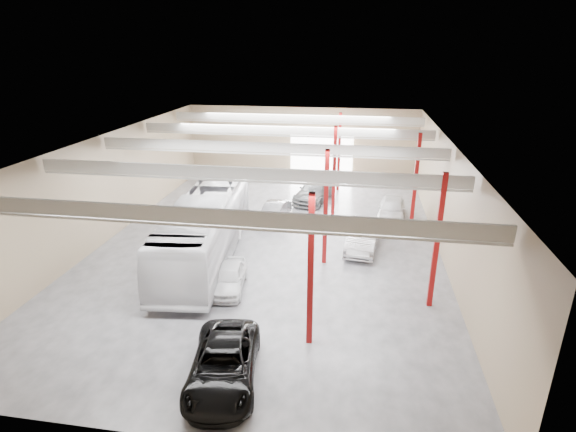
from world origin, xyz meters
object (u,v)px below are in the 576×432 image
(car_right_far, at_px, (392,209))
(car_right_near, at_px, (363,236))
(car_row_a, at_px, (229,277))
(car_row_b, at_px, (274,212))
(car_row_c, at_px, (315,191))
(black_sedan, at_px, (224,364))
(coach_bus, at_px, (206,227))

(car_right_far, bearing_deg, car_right_near, -103.84)
(car_row_a, xyz_separation_m, car_row_b, (0.50, 10.50, -0.01))
(car_right_far, bearing_deg, car_row_b, -162.97)
(car_row_c, height_order, car_right_near, car_right_near)
(car_row_c, bearing_deg, black_sedan, -79.40)
(black_sedan, height_order, car_row_c, car_row_c)
(coach_bus, bearing_deg, black_sedan, -74.00)
(coach_bus, distance_m, car_row_a, 4.63)
(car_row_a, relative_size, car_row_b, 0.98)
(black_sedan, bearing_deg, car_row_a, 95.49)
(black_sedan, relative_size, car_row_a, 1.36)
(black_sedan, xyz_separation_m, car_right_near, (5.36, 13.44, 0.09))
(coach_bus, bearing_deg, car_row_a, -61.88)
(car_row_b, xyz_separation_m, car_row_c, (2.55, 5.20, 0.16))
(car_row_b, xyz_separation_m, car_right_far, (8.76, 1.62, 0.15))
(car_right_near, bearing_deg, car_row_a, -130.87)
(car_right_far, bearing_deg, coach_bus, -137.76)
(coach_bus, bearing_deg, car_row_c, 59.50)
(coach_bus, height_order, car_row_a, coach_bus)
(car_right_near, distance_m, car_right_far, 6.05)
(car_right_far, bearing_deg, black_sedan, -104.78)
(car_row_c, distance_m, car_right_far, 7.17)
(black_sedan, xyz_separation_m, car_row_b, (-1.29, 17.50, -0.09))
(coach_bus, xyz_separation_m, car_row_b, (2.98, 6.81, -1.29))
(car_row_b, relative_size, car_row_c, 0.71)
(coach_bus, relative_size, car_row_c, 2.43)
(black_sedan, height_order, car_row_b, black_sedan)
(car_row_b, bearing_deg, car_right_far, 20.24)
(coach_bus, bearing_deg, car_row_b, 60.59)
(black_sedan, xyz_separation_m, car_right_far, (7.47, 19.12, 0.07))
(car_row_a, distance_m, car_row_b, 10.51)
(black_sedan, distance_m, car_row_b, 17.55)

